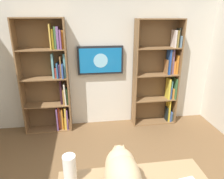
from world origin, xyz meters
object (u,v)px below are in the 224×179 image
Objects in this scene: wall_mounted_tv at (100,60)px; bookshelf_left at (160,74)px; cat at (122,176)px; bookshelf_right at (51,80)px; paper_towel_roll at (70,169)px.

bookshelf_left is at bearing 176.12° from wall_mounted_tv.
bookshelf_left reaches higher than cat.
bookshelf_right is 2.44× the size of wall_mounted_tv.
bookshelf_left is 2.78m from paper_towel_roll.
wall_mounted_tv is (-0.91, -0.08, 0.31)m from bookshelf_right.
wall_mounted_tv reaches higher than paper_towel_roll.
cat is (1.22, 2.46, -0.07)m from bookshelf_left.
paper_towel_roll is at bearing 54.13° from bookshelf_left.
bookshelf_right is 2.60m from cat.
bookshelf_left is at bearing -179.88° from bookshelf_right.
bookshelf_right is at bearing -71.08° from cat.
bookshelf_left is 0.99× the size of bookshelf_right.
bookshelf_left reaches higher than paper_towel_roll.
bookshelf_left is 1.19m from wall_mounted_tv.
wall_mounted_tv reaches higher than cat.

